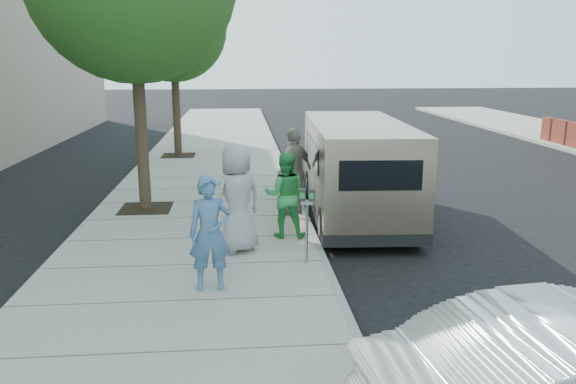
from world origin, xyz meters
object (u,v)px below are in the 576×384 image
object	(u,v)px
van	(356,167)
person_gray_shirt	(237,198)
person_green_shirt	(285,195)
person_officer	(210,233)
tree_far	(174,23)
person_striped_polo	(294,171)
parking_meter	(307,210)

from	to	relation	value
van	person_gray_shirt	bearing A→B (deg)	-133.09
person_green_shirt	person_officer	bearing A→B (deg)	68.89
tree_far	van	xyz separation A→B (m)	(4.91, -8.19, -3.70)
person_officer	person_green_shirt	size ratio (longest dim) A/B	1.04
van	person_officer	size ratio (longest dim) A/B	3.44
person_green_shirt	person_striped_polo	world-z (taller)	person_striped_polo
tree_far	person_striped_polo	distance (m)	9.79
parking_meter	person_striped_polo	distance (m)	3.23
person_green_shirt	person_gray_shirt	bearing A→B (deg)	47.65
tree_far	parking_meter	distance (m)	12.65
person_officer	person_green_shirt	world-z (taller)	person_officer
van	person_gray_shirt	distance (m)	3.82
person_striped_polo	person_green_shirt	bearing A→B (deg)	31.63
person_green_shirt	parking_meter	bearing A→B (deg)	106.17
parking_meter	van	bearing A→B (deg)	77.26
parking_meter	van	world-z (taller)	van
tree_far	person_green_shirt	distance (m)	11.20
tree_far	person_green_shirt	world-z (taller)	tree_far
parking_meter	person_green_shirt	world-z (taller)	person_green_shirt
van	person_green_shirt	world-z (taller)	van
tree_far	person_officer	world-z (taller)	tree_far
person_officer	person_gray_shirt	world-z (taller)	person_gray_shirt
tree_far	van	size ratio (longest dim) A/B	1.06
parking_meter	person_green_shirt	size ratio (longest dim) A/B	0.78
tree_far	person_officer	size ratio (longest dim) A/B	3.63
person_green_shirt	person_striped_polo	bearing A→B (deg)	-94.76
person_officer	person_striped_polo	xyz separation A→B (m)	(1.71, 4.20, 0.10)
van	person_striped_polo	size ratio (longest dim) A/B	3.08
tree_far	person_gray_shirt	xyz separation A→B (m)	(2.16, -10.84, -3.73)
van	person_striped_polo	xyz separation A→B (m)	(-1.46, -0.18, -0.04)
person_gray_shirt	person_striped_polo	world-z (taller)	person_gray_shirt
tree_far	parking_meter	world-z (taller)	tree_far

